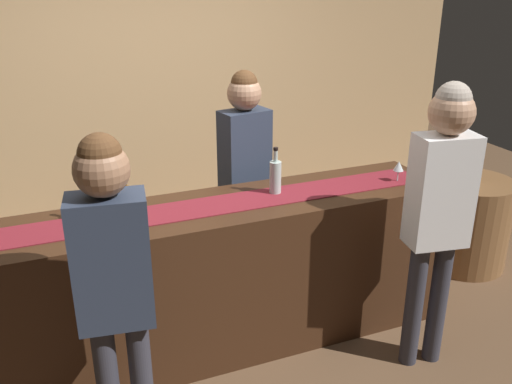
# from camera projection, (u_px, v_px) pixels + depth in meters

# --- Properties ---
(ground_plane) EXTENTS (10.00, 10.00, 0.00)m
(ground_plane) POSITION_uv_depth(u_px,v_px,m) (227.00, 341.00, 3.70)
(ground_plane) COLOR brown
(back_wall) EXTENTS (6.00, 0.12, 2.90)m
(back_wall) POSITION_uv_depth(u_px,v_px,m) (151.00, 77.00, 4.80)
(back_wall) COLOR tan
(back_wall) RESTS_ON ground
(bar_counter) EXTENTS (2.88, 0.60, 1.00)m
(bar_counter) POSITION_uv_depth(u_px,v_px,m) (226.00, 277.00, 3.52)
(bar_counter) COLOR #3D2314
(bar_counter) RESTS_ON ground
(counter_runner_cloth) EXTENTS (2.74, 0.28, 0.01)m
(counter_runner_cloth) POSITION_uv_depth(u_px,v_px,m) (224.00, 204.00, 3.33)
(counter_runner_cloth) COLOR maroon
(counter_runner_cloth) RESTS_ON bar_counter
(wine_bottle_clear) EXTENTS (0.07, 0.07, 0.30)m
(wine_bottle_clear) POSITION_uv_depth(u_px,v_px,m) (275.00, 176.00, 3.46)
(wine_bottle_clear) COLOR #B2C6C1
(wine_bottle_clear) RESTS_ON bar_counter
(wine_bottle_green) EXTENTS (0.07, 0.07, 0.30)m
(wine_bottle_green) POSITION_uv_depth(u_px,v_px,m) (92.00, 203.00, 3.06)
(wine_bottle_green) COLOR #194723
(wine_bottle_green) RESTS_ON bar_counter
(wine_bottle_amber) EXTENTS (0.07, 0.07, 0.30)m
(wine_bottle_amber) POSITION_uv_depth(u_px,v_px,m) (126.00, 204.00, 3.05)
(wine_bottle_amber) COLOR brown
(wine_bottle_amber) RESTS_ON bar_counter
(wine_glass_mid_counter) EXTENTS (0.07, 0.07, 0.14)m
(wine_glass_mid_counter) POSITION_uv_depth(u_px,v_px,m) (399.00, 167.00, 3.65)
(wine_glass_mid_counter) COLOR silver
(wine_glass_mid_counter) RESTS_ON bar_counter
(bartender) EXTENTS (0.37, 0.26, 1.69)m
(bartender) POSITION_uv_depth(u_px,v_px,m) (245.00, 161.00, 3.94)
(bartender) COLOR #26262B
(bartender) RESTS_ON ground
(customer_sipping) EXTENTS (0.37, 0.25, 1.77)m
(customer_sipping) POSITION_uv_depth(u_px,v_px,m) (440.00, 199.00, 3.13)
(customer_sipping) COLOR #33333D
(customer_sipping) RESTS_ON ground
(customer_browsing) EXTENTS (0.37, 0.25, 1.70)m
(customer_browsing) POSITION_uv_depth(u_px,v_px,m) (113.00, 273.00, 2.47)
(customer_browsing) COLOR #33333D
(customer_browsing) RESTS_ON ground
(round_side_table) EXTENTS (0.68, 0.68, 0.74)m
(round_side_table) POSITION_uv_depth(u_px,v_px,m) (467.00, 223.00, 4.57)
(round_side_table) COLOR brown
(round_side_table) RESTS_ON ground
(vase_on_side_table) EXTENTS (0.13, 0.13, 0.24)m
(vase_on_side_table) POSITION_uv_depth(u_px,v_px,m) (470.00, 168.00, 4.35)
(vase_on_side_table) COLOR #A8A399
(vase_on_side_table) RESTS_ON round_side_table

